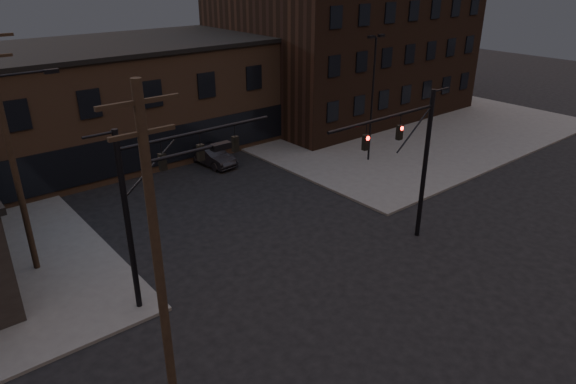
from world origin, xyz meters
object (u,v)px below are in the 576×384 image
at_px(traffic_signal_far, 155,194).
at_px(parked_car_lot_b, 352,122).
at_px(parked_car_lot_a, 330,118).
at_px(car_crossing, 211,155).
at_px(traffic_signal_near, 413,154).

xyz_separation_m(traffic_signal_far, parked_car_lot_b, (24.26, 12.06, -4.14)).
height_order(parked_car_lot_a, parked_car_lot_b, parked_car_lot_a).
xyz_separation_m(parked_car_lot_b, car_crossing, (-13.97, 0.82, -0.16)).
height_order(parked_car_lot_b, car_crossing, parked_car_lot_b).
height_order(parked_car_lot_a, car_crossing, parked_car_lot_a).
bearing_deg(traffic_signal_near, traffic_signal_far, 163.83).
height_order(traffic_signal_near, traffic_signal_far, same).
distance_m(parked_car_lot_a, parked_car_lot_b, 2.24).
distance_m(parked_car_lot_b, car_crossing, 13.99).
height_order(traffic_signal_near, parked_car_lot_a, traffic_signal_near).
bearing_deg(traffic_signal_near, parked_car_lot_a, 56.86).
distance_m(traffic_signal_far, car_crossing, 17.03).
distance_m(traffic_signal_near, car_crossing, 17.00).
bearing_deg(car_crossing, traffic_signal_near, -90.15).
bearing_deg(car_crossing, traffic_signal_far, -135.00).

